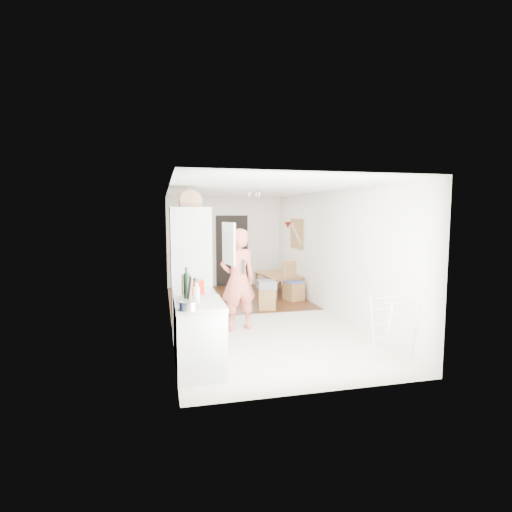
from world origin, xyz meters
name	(u,v)px	position (x,y,z in m)	size (l,w,h in m)	color
room_shell	(253,254)	(0.00, 0.00, 1.25)	(3.20, 7.00, 2.50)	silver
floor	(253,317)	(0.00, 0.00, 0.00)	(3.20, 7.00, 0.01)	silver
wood_floor_overlay	(236,298)	(0.00, 1.85, 0.01)	(3.20, 3.30, 0.01)	#532B15
sage_wall_panel	(173,228)	(-1.59, -2.00, 1.85)	(0.02, 3.00, 1.30)	slate
tile_splashback	(176,285)	(-1.59, -2.55, 1.15)	(0.02, 1.90, 0.50)	black
doorway_recess	(232,251)	(0.20, 3.48, 1.00)	(0.90, 0.04, 2.00)	black
base_cabinet	(199,339)	(-1.30, -2.55, 0.43)	(0.60, 0.90, 0.86)	silver
worktop	(199,304)	(-1.30, -2.55, 0.89)	(0.62, 0.92, 0.06)	beige
range_cooker	(195,323)	(-1.30, -1.80, 0.44)	(0.60, 0.60, 0.88)	silver
cooker_top	(194,292)	(-1.30, -1.80, 0.90)	(0.60, 0.60, 0.04)	silver
fridge_housing	(191,271)	(-1.27, -0.78, 1.07)	(0.66, 0.66, 2.15)	silver
fridge_door	(229,244)	(-0.66, -1.08, 1.55)	(0.56, 0.04, 0.70)	silver
fridge_interior	(209,243)	(-0.96, -0.78, 1.55)	(0.02, 0.52, 0.66)	white
pinboard	(297,234)	(1.58, 1.90, 1.55)	(0.03, 0.90, 0.70)	tan
pinboard_frame	(296,234)	(1.57, 1.90, 1.55)	(0.01, 0.94, 0.74)	#9D6A40
wall_sconce	(288,225)	(1.54, 2.55, 1.75)	(0.18, 0.18, 0.16)	maroon
person	(238,271)	(-0.45, -0.80, 1.05)	(0.77, 0.51, 2.11)	#DD6757
dining_table	(279,285)	(1.16, 2.04, 0.22)	(1.26, 0.70, 0.44)	#9D6A40
dining_chair	(294,281)	(1.28, 1.24, 0.46)	(0.38, 0.38, 0.91)	#9D6A40
stool	(267,299)	(0.42, 0.50, 0.23)	(0.35, 0.35, 0.46)	#9D6A40
grey_drape	(266,285)	(0.41, 0.49, 0.55)	(0.38, 0.38, 0.17)	gray
drying_rack	(393,329)	(1.38, -2.75, 0.44)	(0.45, 0.40, 0.87)	silver
bread_bin	(190,201)	(-1.26, -0.76, 2.25)	(0.39, 0.37, 0.21)	tan
red_casserole	(194,286)	(-1.30, -1.89, 1.00)	(0.29, 0.29, 0.17)	red
steel_pan	(189,306)	(-1.46, -2.98, 0.97)	(0.21, 0.21, 0.11)	silver
held_bottle	(244,267)	(-0.39, -0.96, 1.14)	(0.05, 0.05, 0.25)	#1C3C23
bottle_a	(187,286)	(-1.44, -2.28, 1.09)	(0.08, 0.08, 0.34)	#1C3C23
bottle_b	(196,291)	(-1.33, -2.49, 1.05)	(0.06, 0.06, 0.25)	#1C3C23
bottle_c	(197,295)	(-1.34, -2.65, 1.03)	(0.09, 0.09, 0.21)	silver
pepper_mill_front	(184,286)	(-1.46, -2.02, 1.03)	(0.06, 0.06, 0.23)	tan
pepper_mill_back	(190,287)	(-1.38, -2.07, 1.02)	(0.06, 0.06, 0.21)	tan
chopping_boards	(190,290)	(-1.41, -2.59, 1.09)	(0.04, 0.25, 0.34)	tan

